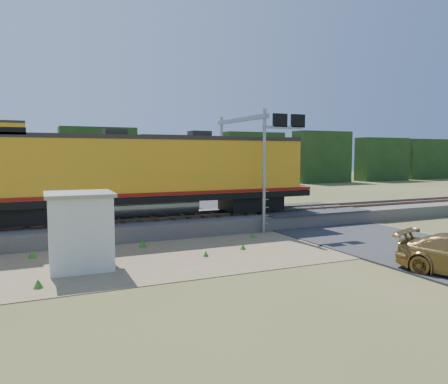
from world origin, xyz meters
name	(u,v)px	position (x,y,z in m)	size (l,w,h in m)	color
ground	(246,250)	(0.00, 0.00, 0.00)	(140.00, 140.00, 0.00)	#475123
ballast	(198,222)	(0.00, 6.00, 0.40)	(70.00, 5.00, 0.80)	slate
rails	(198,214)	(0.00, 6.00, 0.88)	(70.00, 1.54, 0.16)	brown
dirt_shoulder	(201,252)	(-2.00, 0.50, 0.01)	(26.00, 8.00, 0.03)	#8C7754
road	(356,234)	(7.00, 0.74, 0.09)	(7.00, 66.00, 0.86)	#38383A
tree_line_north	(105,164)	(0.00, 38.00, 3.07)	(130.00, 3.00, 6.50)	#193412
weed_clumps	(172,257)	(-3.50, 0.10, 0.00)	(15.00, 6.20, 0.56)	#357220
locomotive	(146,172)	(-3.03, 6.00, 3.38)	(19.01, 2.90, 4.90)	black
shed	(80,230)	(-7.21, -0.21, 1.47)	(2.53, 2.53, 2.91)	silver
signal_gantry	(251,141)	(3.08, 5.35, 5.09)	(2.68, 6.20, 6.76)	gray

